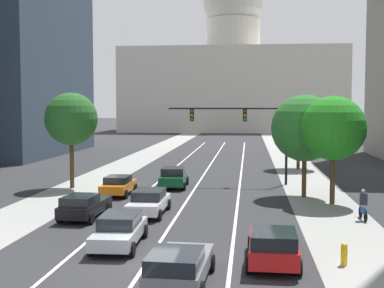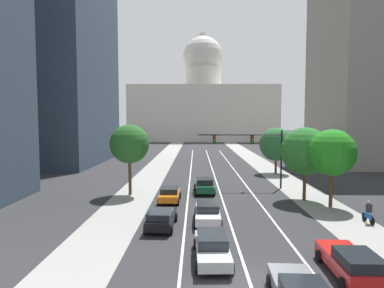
% 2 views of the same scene
% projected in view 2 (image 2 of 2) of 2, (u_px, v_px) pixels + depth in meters
% --- Properties ---
extents(ground_plane, '(400.00, 400.00, 0.00)m').
position_uv_depth(ground_plane, '(211.00, 167.00, 55.98)').
color(ground_plane, '#2B2B2D').
extents(sidewalk_left, '(4.28, 130.00, 0.01)m').
position_uv_depth(sidewalk_left, '(154.00, 171.00, 51.10)').
color(sidewalk_left, gray).
rests_on(sidewalk_left, ground).
extents(sidewalk_right, '(4.28, 130.00, 0.01)m').
position_uv_depth(sidewalk_right, '(272.00, 171.00, 50.89)').
color(sidewalk_right, gray).
rests_on(sidewalk_right, ground).
extents(lane_stripe_left, '(0.16, 90.00, 0.01)m').
position_uv_depth(lane_stripe_left, '(189.00, 184.00, 41.06)').
color(lane_stripe_left, white).
rests_on(lane_stripe_left, ground).
extents(lane_stripe_center, '(0.16, 90.00, 0.01)m').
position_uv_depth(lane_stripe_center, '(217.00, 184.00, 41.02)').
color(lane_stripe_center, white).
rests_on(lane_stripe_center, ground).
extents(lane_stripe_right, '(0.16, 90.00, 0.01)m').
position_uv_depth(lane_stripe_right, '(245.00, 184.00, 40.98)').
color(lane_stripe_right, white).
rests_on(lane_stripe_right, ground).
extents(office_tower_far_right, '(19.20, 19.92, 34.89)m').
position_uv_depth(office_tower_far_right, '(377.00, 64.00, 58.51)').
color(office_tower_far_right, '#9E9384').
rests_on(office_tower_far_right, ground).
extents(capitol_building, '(53.13, 22.26, 39.69)m').
position_uv_depth(capitol_building, '(203.00, 106.00, 126.27)').
color(capitol_building, beige).
rests_on(capitol_building, ground).
extents(car_black, '(2.13, 4.52, 1.42)m').
position_uv_depth(car_black, '(161.00, 218.00, 24.16)').
color(car_black, black).
rests_on(car_black, ground).
extents(car_orange, '(2.00, 4.12, 1.39)m').
position_uv_depth(car_orange, '(170.00, 194.00, 31.96)').
color(car_orange, orange).
rests_on(car_orange, ground).
extents(car_red, '(2.18, 4.73, 1.52)m').
position_uv_depth(car_red, '(351.00, 262.00, 16.55)').
color(car_red, red).
rests_on(car_red, ground).
extents(car_silver, '(2.09, 4.85, 1.46)m').
position_uv_depth(car_silver, '(212.00, 247.00, 18.66)').
color(car_silver, '#B2B5BA').
rests_on(car_silver, ground).
extents(car_green, '(2.21, 4.46, 1.59)m').
position_uv_depth(car_green, '(204.00, 185.00, 35.85)').
color(car_green, '#14512D').
rests_on(car_green, ground).
extents(car_white, '(2.07, 4.69, 1.44)m').
position_uv_depth(car_white, '(208.00, 212.00, 25.66)').
color(car_white, silver).
rests_on(car_white, ground).
extents(traffic_signal_mast, '(9.57, 0.39, 6.60)m').
position_uv_depth(traffic_signal_mast, '(254.00, 146.00, 37.91)').
color(traffic_signal_mast, black).
rests_on(traffic_signal_mast, ground).
extents(cyclist, '(0.37, 1.70, 1.72)m').
position_uv_depth(cyclist, '(369.00, 212.00, 25.26)').
color(cyclist, black).
rests_on(cyclist, ground).
extents(street_tree_mid_left, '(4.02, 4.02, 7.32)m').
position_uv_depth(street_tree_mid_left, '(130.00, 144.00, 34.51)').
color(street_tree_mid_left, '#51381E').
rests_on(street_tree_mid_left, ground).
extents(street_tree_far_right, '(4.78, 4.78, 6.65)m').
position_uv_depth(street_tree_far_right, '(276.00, 144.00, 48.44)').
color(street_tree_far_right, '#51381E').
rests_on(street_tree_far_right, ground).
extents(street_tree_mid_right, '(4.61, 4.61, 7.09)m').
position_uv_depth(street_tree_mid_right, '(305.00, 151.00, 32.25)').
color(street_tree_mid_right, '#51381E').
rests_on(street_tree_mid_right, ground).
extents(street_tree_near_right, '(4.13, 4.13, 6.95)m').
position_uv_depth(street_tree_near_right, '(332.00, 153.00, 29.72)').
color(street_tree_near_right, '#51381E').
rests_on(street_tree_near_right, ground).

